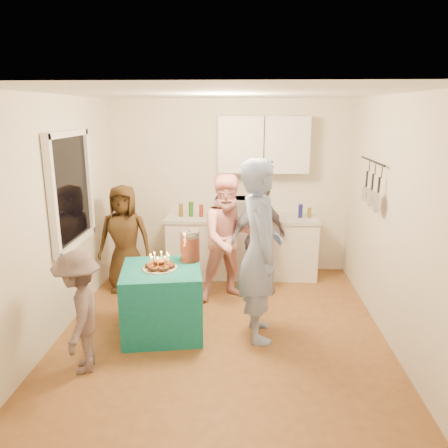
{
  "coord_description": "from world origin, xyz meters",
  "views": [
    {
      "loc": [
        0.24,
        -4.55,
        2.44
      ],
      "look_at": [
        0.0,
        0.35,
        1.15
      ],
      "focal_mm": 35.0,
      "sensor_mm": 36.0,
      "label": 1
    }
  ],
  "objects_px": {
    "counter": "(242,248)",
    "party_table": "(162,300)",
    "man_birthday": "(260,251)",
    "woman_back_center": "(230,238)",
    "punch_jar": "(190,247)",
    "woman_back_right": "(259,238)",
    "woman_back_left": "(125,238)",
    "microwave": "(233,207)",
    "child_near_left": "(79,312)"
  },
  "relations": [
    {
      "from": "counter",
      "to": "party_table",
      "type": "relative_size",
      "value": 2.59
    },
    {
      "from": "man_birthday",
      "to": "woman_back_center",
      "type": "height_order",
      "value": "man_birthday"
    },
    {
      "from": "counter",
      "to": "punch_jar",
      "type": "relative_size",
      "value": 6.47
    },
    {
      "from": "man_birthday",
      "to": "woman_back_right",
      "type": "distance_m",
      "value": 1.21
    },
    {
      "from": "counter",
      "to": "man_birthday",
      "type": "height_order",
      "value": "man_birthday"
    },
    {
      "from": "party_table",
      "to": "woman_back_left",
      "type": "xyz_separation_m",
      "value": [
        -0.72,
        1.18,
        0.36
      ]
    },
    {
      "from": "woman_back_left",
      "to": "microwave",
      "type": "bearing_deg",
      "value": 22.77
    },
    {
      "from": "counter",
      "to": "child_near_left",
      "type": "height_order",
      "value": "child_near_left"
    },
    {
      "from": "punch_jar",
      "to": "woman_back_left",
      "type": "xyz_separation_m",
      "value": [
        -1.01,
        0.91,
        -0.19
      ]
    },
    {
      "from": "woman_back_left",
      "to": "woman_back_right",
      "type": "bearing_deg",
      "value": -1.02
    },
    {
      "from": "woman_back_left",
      "to": "man_birthday",
      "type": "bearing_deg",
      "value": -34.38
    },
    {
      "from": "microwave",
      "to": "punch_jar",
      "type": "bearing_deg",
      "value": -102.92
    },
    {
      "from": "woman_back_center",
      "to": "man_birthday",
      "type": "bearing_deg",
      "value": -90.52
    },
    {
      "from": "woman_back_center",
      "to": "woman_back_right",
      "type": "bearing_deg",
      "value": 9.74
    },
    {
      "from": "punch_jar",
      "to": "woman_back_left",
      "type": "relative_size",
      "value": 0.23
    },
    {
      "from": "man_birthday",
      "to": "woman_back_center",
      "type": "bearing_deg",
      "value": 13.56
    },
    {
      "from": "woman_back_left",
      "to": "woman_back_center",
      "type": "bearing_deg",
      "value": -9.95
    },
    {
      "from": "counter",
      "to": "microwave",
      "type": "distance_m",
      "value": 0.64
    },
    {
      "from": "woman_back_right",
      "to": "child_near_left",
      "type": "bearing_deg",
      "value": -169.56
    },
    {
      "from": "woman_back_center",
      "to": "woman_back_left",
      "type": "bearing_deg",
      "value": 149.82
    },
    {
      "from": "party_table",
      "to": "child_near_left",
      "type": "xyz_separation_m",
      "value": [
        -0.63,
        -0.77,
        0.22
      ]
    },
    {
      "from": "man_birthday",
      "to": "child_near_left",
      "type": "xyz_separation_m",
      "value": [
        -1.71,
        -0.74,
        -0.39
      ]
    },
    {
      "from": "counter",
      "to": "man_birthday",
      "type": "relative_size",
      "value": 1.12
    },
    {
      "from": "woman_back_right",
      "to": "man_birthday",
      "type": "bearing_deg",
      "value": -128.82
    },
    {
      "from": "microwave",
      "to": "party_table",
      "type": "distance_m",
      "value": 2.06
    },
    {
      "from": "counter",
      "to": "man_birthday",
      "type": "bearing_deg",
      "value": -83.56
    },
    {
      "from": "microwave",
      "to": "party_table",
      "type": "bearing_deg",
      "value": -108.94
    },
    {
      "from": "punch_jar",
      "to": "child_near_left",
      "type": "xyz_separation_m",
      "value": [
        -0.92,
        -1.03,
        -0.33
      ]
    },
    {
      "from": "man_birthday",
      "to": "child_near_left",
      "type": "distance_m",
      "value": 1.9
    },
    {
      "from": "man_birthday",
      "to": "woman_back_left",
      "type": "xyz_separation_m",
      "value": [
        -1.8,
        1.21,
        -0.25
      ]
    },
    {
      "from": "microwave",
      "to": "woman_back_center",
      "type": "bearing_deg",
      "value": -87.79
    },
    {
      "from": "microwave",
      "to": "child_near_left",
      "type": "xyz_separation_m",
      "value": [
        -1.36,
        -2.57,
        -0.46
      ]
    },
    {
      "from": "counter",
      "to": "child_near_left",
      "type": "distance_m",
      "value": 2.98
    },
    {
      "from": "counter",
      "to": "punch_jar",
      "type": "height_order",
      "value": "punch_jar"
    },
    {
      "from": "punch_jar",
      "to": "woman_back_center",
      "type": "relative_size",
      "value": 0.2
    },
    {
      "from": "man_birthday",
      "to": "woman_back_center",
      "type": "relative_size",
      "value": 1.19
    },
    {
      "from": "punch_jar",
      "to": "woman_back_center",
      "type": "xyz_separation_m",
      "value": [
        0.43,
        0.68,
        -0.1
      ]
    },
    {
      "from": "punch_jar",
      "to": "man_birthday",
      "type": "bearing_deg",
      "value": -20.36
    },
    {
      "from": "woman_back_right",
      "to": "child_near_left",
      "type": "distance_m",
      "value": 2.6
    },
    {
      "from": "woman_back_left",
      "to": "woman_back_right",
      "type": "distance_m",
      "value": 1.82
    },
    {
      "from": "woman_back_left",
      "to": "woman_back_center",
      "type": "height_order",
      "value": "woman_back_center"
    },
    {
      "from": "punch_jar",
      "to": "party_table",
      "type": "bearing_deg",
      "value": -137.37
    },
    {
      "from": "microwave",
      "to": "man_birthday",
      "type": "relative_size",
      "value": 0.26
    },
    {
      "from": "man_birthday",
      "to": "woman_back_right",
      "type": "xyz_separation_m",
      "value": [
        0.02,
        1.19,
        -0.21
      ]
    },
    {
      "from": "microwave",
      "to": "woman_back_left",
      "type": "distance_m",
      "value": 1.61
    },
    {
      "from": "punch_jar",
      "to": "woman_back_right",
      "type": "height_order",
      "value": "woman_back_right"
    },
    {
      "from": "woman_back_left",
      "to": "child_near_left",
      "type": "height_order",
      "value": "woman_back_left"
    },
    {
      "from": "woman_back_center",
      "to": "woman_back_right",
      "type": "relative_size",
      "value": 1.07
    },
    {
      "from": "microwave",
      "to": "man_birthday",
      "type": "height_order",
      "value": "man_birthday"
    },
    {
      "from": "party_table",
      "to": "man_birthday",
      "type": "distance_m",
      "value": 1.23
    }
  ]
}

